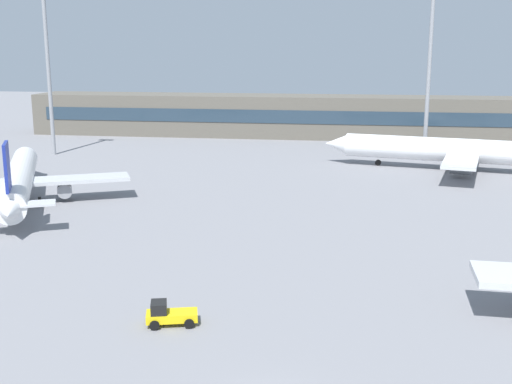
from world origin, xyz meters
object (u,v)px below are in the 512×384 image
(airplane_far, at_px, (456,150))
(floodlight_tower_east, at_px, (430,59))
(baggage_tug_yellow, at_px, (168,314))
(floodlight_tower_west, at_px, (48,61))
(airplane_mid, at_px, (19,179))

(airplane_far, height_order, floodlight_tower_east, floodlight_tower_east)
(baggage_tug_yellow, xyz_separation_m, floodlight_tower_west, (-41.95, 68.61, 16.04))
(floodlight_tower_east, bearing_deg, floodlight_tower_west, -177.27)
(floodlight_tower_west, bearing_deg, floodlight_tower_east, 2.73)
(airplane_mid, bearing_deg, airplane_far, 27.55)
(airplane_mid, bearing_deg, floodlight_tower_west, 109.68)
(airplane_mid, distance_m, airplane_far, 65.47)
(floodlight_tower_west, distance_m, floodlight_tower_east, 66.81)
(floodlight_tower_west, relative_size, floodlight_tower_east, 0.96)
(airplane_far, xyz_separation_m, floodlight_tower_west, (-70.71, 5.14, 13.59))
(airplane_far, distance_m, floodlight_tower_west, 72.18)
(airplane_far, distance_m, baggage_tug_yellow, 69.73)
(floodlight_tower_west, xyz_separation_m, floodlight_tower_east, (66.74, 3.19, 0.58))
(airplane_far, xyz_separation_m, floodlight_tower_east, (-3.97, 8.32, 14.17))
(baggage_tug_yellow, relative_size, floodlight_tower_west, 0.13)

